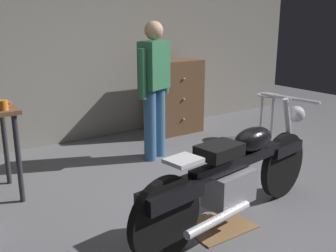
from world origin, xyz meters
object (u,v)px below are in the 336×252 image
Objects in this scene: mug_orange_travel at (4,105)px; person_standing at (154,85)px; wooden_dresser at (175,97)px; motorcycle at (235,173)px; shop_stool at (268,104)px.

person_standing is at bearing 8.82° from mug_orange_travel.
mug_orange_travel is (-2.65, -1.07, 0.40)m from wooden_dresser.
motorcycle is at bearing -115.08° from wooden_dresser.
wooden_dresser is at bearing 56.44° from motorcycle.
mug_orange_travel is (-1.46, 1.48, 0.50)m from motorcycle.
wooden_dresser is at bearing 133.92° from shop_stool.
shop_stool is (1.82, -0.20, -0.43)m from person_standing.
motorcycle is at bearing -45.36° from mug_orange_travel.
shop_stool is at bearing 1.25° from mug_orange_travel.
motorcycle is at bearing -144.02° from shop_stool.
shop_stool is 3.63m from mug_orange_travel.
mug_orange_travel reaches higher than shop_stool.
motorcycle is 2.13m from mug_orange_travel.
motorcycle is 2.81m from wooden_dresser.
shop_stool is at bearing -46.08° from wooden_dresser.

